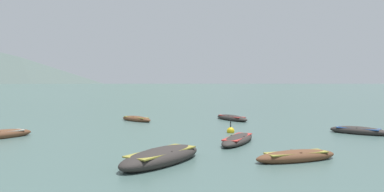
{
  "coord_description": "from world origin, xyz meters",
  "views": [
    {
      "loc": [
        1.73,
        -4.6,
        3.13
      ],
      "look_at": [
        2.75,
        58.69,
        0.73
      ],
      "focal_mm": 33.15,
      "sensor_mm": 36.0,
      "label": 1
    }
  ],
  "objects": [
    {
      "name": "ground_plane",
      "position": [
        0.0,
        1500.0,
        0.0
      ],
      "size": [
        6000.0,
        6000.0,
        0.0
      ],
      "primitive_type": "plane",
      "color": "#425B56"
    },
    {
      "name": "rowboat_0",
      "position": [
        6.14,
        9.43,
        0.17
      ],
      "size": [
        3.75,
        2.06,
        0.54
      ],
      "color": "brown",
      "rests_on": "ground"
    },
    {
      "name": "rowboat_6",
      "position": [
        -2.36,
        24.25,
        0.16
      ],
      "size": [
        3.14,
        3.13,
        0.51
      ],
      "color": "brown",
      "rests_on": "ground"
    },
    {
      "name": "rowboat_9",
      "position": [
        4.4,
        13.67,
        0.16
      ],
      "size": [
        2.7,
        4.11,
        0.52
      ],
      "color": "#2D2826",
      "rests_on": "ground"
    },
    {
      "name": "rowboat_2",
      "position": [
        0.77,
        9.1,
        0.23
      ],
      "size": [
        3.78,
        4.52,
        0.75
      ],
      "color": "#2D2826",
      "rests_on": "ground"
    },
    {
      "name": "rowboat_5",
      "position": [
        12.25,
        16.79,
        0.18
      ],
      "size": [
        3.26,
        2.97,
        0.57
      ],
      "color": "#2D2826",
      "rests_on": "ground"
    },
    {
      "name": "rowboat_4",
      "position": [
        5.52,
        24.79,
        0.17
      ],
      "size": [
        2.84,
        4.09,
        0.55
      ],
      "color": "#2D2826",
      "rests_on": "ground"
    },
    {
      "name": "mountain_2",
      "position": [
        -347.64,
        2065.19,
        303.46
      ],
      "size": [
        1509.81,
        1509.81,
        606.93
      ],
      "primitive_type": "cone",
      "color": "#56665B",
      "rests_on": "ground"
    },
    {
      "name": "mooring_buoy",
      "position": [
        4.51,
        17.43,
        0.11
      ],
      "size": [
        0.48,
        0.48,
        0.97
      ],
      "color": "yellow",
      "rests_on": "ground"
    },
    {
      "name": "mountain_3",
      "position": [
        674.54,
        2317.38,
        150.0
      ],
      "size": [
        1096.57,
        1096.57,
        300.0
      ],
      "primitive_type": "cone",
      "color": "#4C5B56",
      "rests_on": "ground"
    }
  ]
}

